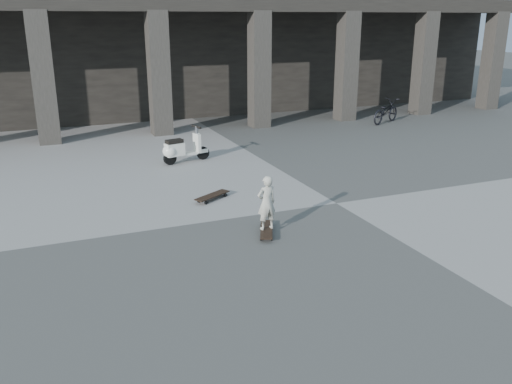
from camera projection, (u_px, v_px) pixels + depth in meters
name	position (u px, v px, depth m)	size (l,w,h in m)	color
ground	(336.00, 203.00, 11.52)	(90.00, 90.00, 0.00)	#4A4A48
colonnade	(172.00, 36.00, 22.70)	(28.00, 8.82, 6.00)	black
longboard	(266.00, 230.00, 9.89)	(0.57, 0.93, 0.09)	black
skateboard_spare	(212.00, 196.00, 11.73)	(0.91, 0.67, 0.11)	black
child	(267.00, 203.00, 9.73)	(0.37, 0.24, 1.00)	#BBB9A9
scooter	(179.00, 150.00, 14.56)	(1.36, 0.60, 0.97)	black
bicycle	(386.00, 111.00, 20.13)	(0.59, 1.68, 0.88)	black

